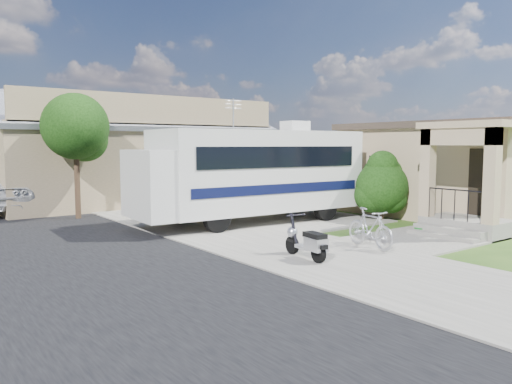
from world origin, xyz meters
TOP-DOWN VIEW (x-y plane):
  - ground at (0.00, 0.00)m, footprint 120.00×120.00m
  - sidewalk_slab at (-1.00, 10.00)m, footprint 4.00×80.00m
  - driveway_slab at (1.50, 4.50)m, footprint 7.00×6.00m
  - walk_slab at (3.00, -1.00)m, footprint 4.00×3.00m
  - house at (8.88, 1.43)m, footprint 9.47×7.80m
  - warehouse at (0.00, 13.97)m, footprint 12.50×8.40m
  - street_tree_a at (-3.70, 9.05)m, footprint 2.44×2.40m
  - street_tree_b at (-3.70, 19.05)m, footprint 2.44×2.40m
  - motorhome at (0.69, 4.33)m, footprint 8.27×2.98m
  - shrub at (4.87, 2.14)m, footprint 2.05×1.95m
  - scooter at (-1.61, -1.00)m, footprint 0.57×1.53m
  - bicycle at (0.53, -1.03)m, footprint 0.75×1.76m
  - garden_hose at (3.61, -0.40)m, footprint 0.38×0.38m

SIDE VIEW (x-z plane):
  - ground at x=0.00m, z-range 0.00..0.00m
  - driveway_slab at x=1.50m, z-range 0.00..0.05m
  - walk_slab at x=3.00m, z-range 0.00..0.05m
  - sidewalk_slab at x=-1.00m, z-range 0.00..0.06m
  - garden_hose at x=3.61m, z-range 0.00..0.17m
  - scooter at x=-1.61m, z-range -0.05..0.96m
  - bicycle at x=0.53m, z-range 0.00..1.03m
  - shrub at x=4.87m, z-range 0.03..2.54m
  - house at x=8.88m, z-range 0.00..3.55m
  - motorhome at x=0.69m, z-range -0.30..3.89m
  - warehouse at x=0.00m, z-range -0.53..4.51m
  - street_tree_a at x=-3.70m, z-range 0.96..5.54m
  - street_tree_b at x=-3.70m, z-range 1.03..5.76m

